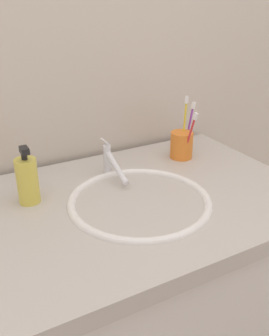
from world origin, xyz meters
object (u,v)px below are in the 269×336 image
object	(u,v)px
toothbrush_red	(190,133)
toothbrush_purple	(189,125)
faucet	(111,162)
toothbrush_cup	(182,145)
toothbrush_yellow	(185,122)
soap_dispenser	(27,180)

from	to	relation	value
toothbrush_red	toothbrush_purple	distance (m)	0.07
faucet	toothbrush_purple	xyz separation A→B (m)	(0.32, 0.04, 0.06)
toothbrush_cup	toothbrush_yellow	world-z (taller)	toothbrush_yellow
toothbrush_purple	soap_dispenser	bearing A→B (deg)	-173.13
toothbrush_yellow	toothbrush_red	world-z (taller)	toothbrush_yellow
faucet	toothbrush_purple	distance (m)	0.33
faucet	toothbrush_red	world-z (taller)	toothbrush_red
toothbrush_red	faucet	bearing A→B (deg)	174.65
toothbrush_yellow	toothbrush_cup	bearing A→B (deg)	-143.83
toothbrush_red	toothbrush_cup	bearing A→B (deg)	89.71
toothbrush_purple	toothbrush_red	bearing A→B (deg)	-123.92
toothbrush_cup	toothbrush_red	distance (m)	0.07
toothbrush_yellow	faucet	bearing A→B (deg)	-174.00
toothbrush_red	toothbrush_purple	xyz separation A→B (m)	(0.04, 0.06, 0.00)
toothbrush_cup	faucet	bearing A→B (deg)	-176.12
toothbrush_cup	toothbrush_red	bearing A→B (deg)	-90.29
toothbrush_yellow	soap_dispenser	distance (m)	0.57
faucet	toothbrush_red	xyz separation A→B (m)	(0.28, -0.03, 0.05)
faucet	toothbrush_cup	distance (m)	0.28
toothbrush_cup	toothbrush_yellow	xyz separation A→B (m)	(0.02, 0.01, 0.08)
toothbrush_red	toothbrush_purple	world-z (taller)	toothbrush_purple
toothbrush_yellow	toothbrush_red	distance (m)	0.06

